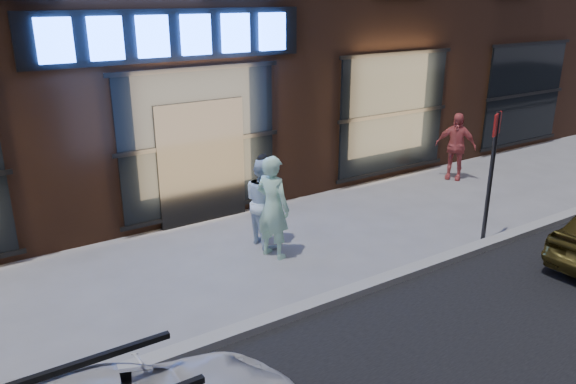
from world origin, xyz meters
The scene contains 6 objects.
ground centered at (0.00, 0.00, 0.00)m, with size 90.00×90.00×0.00m, color slate.
curb centered at (0.00, 0.00, 0.06)m, with size 60.00×0.25×0.12m, color gray.
man_bowtie centered at (0.32, 1.81, 0.90)m, with size 0.66×0.43×1.80m, color #B6F0D7.
man_cap centered at (0.46, 2.34, 0.81)m, with size 0.78×0.61×1.61m, color white.
passerby centered at (6.27, 3.08, 0.82)m, with size 0.96×0.40×1.63m, color #C65151.
sign_post centered at (3.82, 0.20, 1.46)m, with size 0.36×0.18×2.41m.
Camera 1 is at (-4.28, -5.72, 4.30)m, focal length 35.00 mm.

